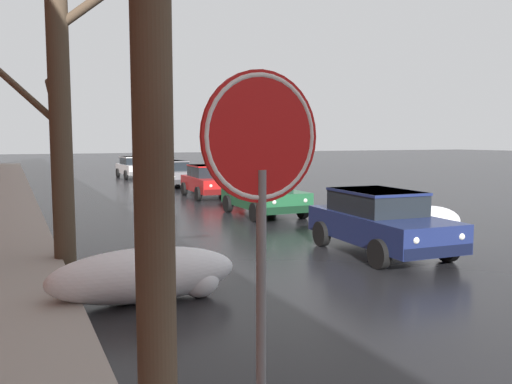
# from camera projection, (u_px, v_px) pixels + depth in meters

# --- Properties ---
(snow_bank_near_corner_left) EXTENTS (2.99, 0.97, 0.86)m
(snow_bank_near_corner_left) POSITION_uv_depth(u_px,v_px,m) (149.00, 276.00, 8.22)
(snow_bank_near_corner_left) COLOR white
(snow_bank_near_corner_left) RESTS_ON ground
(snow_bank_along_left_kerb) EXTENTS (1.61, 1.41, 0.77)m
(snow_bank_along_left_kerb) POSITION_uv_depth(u_px,v_px,m) (430.00, 221.00, 14.05)
(snow_bank_along_left_kerb) COLOR white
(snow_bank_along_left_kerb) RESTS_ON ground
(bare_tree_second_along_sidewalk) EXTENTS (2.47, 2.11, 5.90)m
(bare_tree_second_along_sidewalk) POSITION_uv_depth(u_px,v_px,m) (60.00, 121.00, 10.47)
(bare_tree_second_along_sidewalk) COLOR #4C3D2D
(bare_tree_second_along_sidewalk) RESTS_ON ground
(sedan_darkblue_approaching_near_lane) EXTENTS (2.08, 3.98, 1.42)m
(sedan_darkblue_approaching_near_lane) POSITION_uv_depth(u_px,v_px,m) (379.00, 220.00, 11.71)
(sedan_darkblue_approaching_near_lane) COLOR navy
(sedan_darkblue_approaching_near_lane) RESTS_ON ground
(sedan_green_parked_kerbside_close) EXTENTS (1.94, 3.93, 1.42)m
(sedan_green_parked_kerbside_close) POSITION_uv_depth(u_px,v_px,m) (263.00, 193.00, 17.62)
(sedan_green_parked_kerbside_close) COLOR #1E5633
(sedan_green_parked_kerbside_close) RESTS_ON ground
(sedan_red_parked_kerbside_mid) EXTENTS (2.21, 4.09, 1.42)m
(sedan_red_parked_kerbside_mid) POSITION_uv_depth(u_px,v_px,m) (210.00, 180.00, 23.19)
(sedan_red_parked_kerbside_mid) COLOR red
(sedan_red_parked_kerbside_mid) RESTS_ON ground
(sedan_grey_parked_far_down_block) EXTENTS (2.18, 4.12, 1.42)m
(sedan_grey_parked_far_down_block) POSITION_uv_depth(u_px,v_px,m) (170.00, 173.00, 28.18)
(sedan_grey_parked_far_down_block) COLOR slate
(sedan_grey_parked_far_down_block) RESTS_ON ground
(sedan_white_queued_behind_truck) EXTENTS (1.91, 4.00, 1.42)m
(sedan_white_queued_behind_truck) POSITION_uv_depth(u_px,v_px,m) (134.00, 167.00, 34.76)
(sedan_white_queued_behind_truck) COLOR silver
(sedan_white_queued_behind_truck) RESTS_ON ground
(fire_hydrant) EXTENTS (0.42, 0.22, 0.71)m
(fire_hydrant) POSITION_uv_depth(u_px,v_px,m) (156.00, 308.00, 6.80)
(fire_hydrant) COLOR #B21E19
(fire_hydrant) RESTS_ON ground
(stop_sign_at_corner) EXTENTS (0.76, 0.10, 2.95)m
(stop_sign_at_corner) POSITION_uv_depth(u_px,v_px,m) (261.00, 185.00, 3.01)
(stop_sign_at_corner) COLOR slate
(stop_sign_at_corner) RESTS_ON ground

